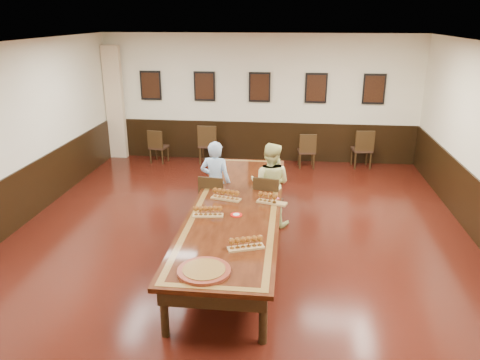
# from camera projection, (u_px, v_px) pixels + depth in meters

# --- Properties ---
(floor) EXTENTS (8.00, 10.00, 0.02)m
(floor) POSITION_uv_depth(u_px,v_px,m) (237.00, 248.00, 7.70)
(floor) COLOR black
(floor) RESTS_ON ground
(ceiling) EXTENTS (8.00, 10.00, 0.02)m
(ceiling) POSITION_uv_depth(u_px,v_px,m) (236.00, 45.00, 6.62)
(ceiling) COLOR white
(ceiling) RESTS_ON floor
(wall_back) EXTENTS (8.00, 0.02, 3.20)m
(wall_back) POSITION_uv_depth(u_px,v_px,m) (260.00, 99.00, 11.86)
(wall_back) COLOR #EEECC7
(wall_back) RESTS_ON floor
(chair_man) EXTENTS (0.51, 0.54, 0.96)m
(chair_man) POSITION_uv_depth(u_px,v_px,m) (214.00, 199.00, 8.43)
(chair_man) COLOR #2F1E15
(chair_man) RESTS_ON floor
(chair_woman) EXTENTS (0.54, 0.58, 0.97)m
(chair_woman) POSITION_uv_depth(u_px,v_px,m) (268.00, 201.00, 8.34)
(chair_woman) COLOR #2F1E15
(chair_woman) RESTS_ON floor
(spare_chair_a) EXTENTS (0.48, 0.51, 0.87)m
(spare_chair_a) POSITION_uv_depth(u_px,v_px,m) (159.00, 146.00, 11.99)
(spare_chair_a) COLOR #2F1E15
(spare_chair_a) RESTS_ON floor
(spare_chair_b) EXTENTS (0.48, 0.52, 1.01)m
(spare_chair_b) POSITION_uv_depth(u_px,v_px,m) (209.00, 144.00, 11.93)
(spare_chair_b) COLOR #2F1E15
(spare_chair_b) RESTS_ON floor
(spare_chair_c) EXTENTS (0.45, 0.49, 0.88)m
(spare_chair_c) POSITION_uv_depth(u_px,v_px,m) (307.00, 150.00, 11.61)
(spare_chair_c) COLOR #2F1E15
(spare_chair_c) RESTS_ON floor
(spare_chair_d) EXTENTS (0.51, 0.55, 0.98)m
(spare_chair_d) POSITION_uv_depth(u_px,v_px,m) (362.00, 148.00, 11.58)
(spare_chair_d) COLOR #2F1E15
(spare_chair_d) RESTS_ON floor
(person_man) EXTENTS (0.60, 0.43, 1.53)m
(person_man) POSITION_uv_depth(u_px,v_px,m) (216.00, 182.00, 8.43)
(person_man) COLOR #5191CB
(person_man) RESTS_ON floor
(person_woman) EXTENTS (0.86, 0.72, 1.52)m
(person_woman) POSITION_uv_depth(u_px,v_px,m) (270.00, 184.00, 8.34)
(person_woman) COLOR #EBEE94
(person_woman) RESTS_ON floor
(pink_phone) EXTENTS (0.14, 0.17, 0.01)m
(pink_phone) POSITION_uv_depth(u_px,v_px,m) (275.00, 197.00, 7.74)
(pink_phone) COLOR #F7528E
(pink_phone) RESTS_ON conference_table
(curtain) EXTENTS (0.45, 0.18, 2.90)m
(curtain) POSITION_uv_depth(u_px,v_px,m) (115.00, 103.00, 12.12)
(curtain) COLOR beige
(curtain) RESTS_ON floor
(wainscoting) EXTENTS (8.00, 10.00, 1.00)m
(wainscoting) POSITION_uv_depth(u_px,v_px,m) (237.00, 220.00, 7.53)
(wainscoting) COLOR black
(wainscoting) RESTS_ON floor
(conference_table) EXTENTS (1.40, 5.00, 0.76)m
(conference_table) POSITION_uv_depth(u_px,v_px,m) (237.00, 213.00, 7.49)
(conference_table) COLOR black
(conference_table) RESTS_ON floor
(posters) EXTENTS (6.14, 0.04, 0.74)m
(posters) POSITION_uv_depth(u_px,v_px,m) (260.00, 87.00, 11.69)
(posters) COLOR black
(posters) RESTS_ON wall_back
(flight_a) EXTENTS (0.51, 0.27, 0.18)m
(flight_a) POSITION_uv_depth(u_px,v_px,m) (226.00, 195.00, 7.64)
(flight_a) COLOR olive
(flight_a) RESTS_ON conference_table
(flight_b) EXTENTS (0.51, 0.27, 0.18)m
(flight_b) POSITION_uv_depth(u_px,v_px,m) (270.00, 199.00, 7.49)
(flight_b) COLOR olive
(flight_b) RESTS_ON conference_table
(flight_c) EXTENTS (0.47, 0.19, 0.17)m
(flight_c) POSITION_uv_depth(u_px,v_px,m) (208.00, 212.00, 7.01)
(flight_c) COLOR olive
(flight_c) RESTS_ON conference_table
(flight_d) EXTENTS (0.50, 0.30, 0.18)m
(flight_d) POSITION_uv_depth(u_px,v_px,m) (246.00, 243.00, 6.03)
(flight_d) COLOR olive
(flight_d) RESTS_ON conference_table
(red_plate_grp) EXTENTS (0.18, 0.18, 0.02)m
(red_plate_grp) POSITION_uv_depth(u_px,v_px,m) (236.00, 215.00, 7.06)
(red_plate_grp) COLOR red
(red_plate_grp) RESTS_ON conference_table
(carved_platter) EXTENTS (0.66, 0.66, 0.05)m
(carved_platter) POSITION_uv_depth(u_px,v_px,m) (204.00, 271.00, 5.50)
(carved_platter) COLOR maroon
(carved_platter) RESTS_ON conference_table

